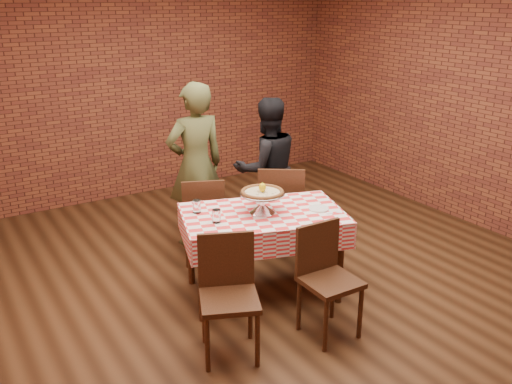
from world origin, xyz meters
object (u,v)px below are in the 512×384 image
pizza (262,193)px  chair_far_right (281,208)px  table (263,254)px  diner_olive (196,165)px  pizza_stand (262,203)px  water_glass_right (197,207)px  condiment_caddy (257,195)px  chair_near_left (229,301)px  chair_near_right (330,284)px  diner_black (267,169)px  chair_far_left (203,218)px  water_glass_left (216,216)px

pizza → chair_far_right: (0.63, 0.63, -0.47)m
table → diner_olive: bearing=90.2°
pizza_stand → water_glass_right: bearing=148.7°
condiment_caddy → chair_near_left: 1.24m
chair_near_right → diner_black: 1.98m
chair_near_left → chair_far_left: bearing=93.0°
condiment_caddy → chair_far_left: condiment_caddy is taller
table → chair_far_left: (-0.14, 0.87, 0.06)m
table → water_glass_left: water_glass_left is taller
pizza → diner_black: (0.72, 1.04, -0.18)m
water_glass_left → condiment_caddy: size_ratio=0.84×
chair_near_left → water_glass_left: bearing=91.9°
pizza → water_glass_right: pizza is taller
water_glass_right → diner_olive: 1.08m
water_glass_left → diner_black: bearing=41.6°
table → chair_near_right: size_ratio=1.53×
condiment_caddy → chair_near_right: bearing=-70.4°
condiment_caddy → chair_near_right: size_ratio=0.15×
water_glass_right → diner_olive: size_ratio=0.06×
chair_near_right → chair_far_left: 1.69m
chair_near_right → chair_far_right: 1.54m
diner_olive → chair_near_left: bearing=72.2°
chair_near_left → chair_near_right: bearing=10.4°
water_glass_right → diner_black: (1.19, 0.75, -0.06)m
pizza_stand → chair_far_left: (-0.13, 0.86, -0.41)m
table → pizza_stand: 0.47m
water_glass_right → chair_far_right: bearing=17.4°
water_glass_left → chair_near_right: 1.05m
chair_near_left → diner_olive: diner_olive is taller
chair_far_right → chair_near_left: bearing=78.5°
diner_black → pizza: bearing=65.2°
table → diner_black: diner_black is taller
condiment_caddy → chair_far_left: bearing=131.3°
water_glass_left → chair_near_left: chair_near_left is taller
diner_olive → water_glass_right: bearing=66.2°
chair_near_left → chair_far_right: chair_far_right is taller
water_glass_right → diner_black: 1.41m
condiment_caddy → diner_olive: bearing=116.2°
pizza_stand → pizza: (0.00, 0.00, 0.09)m
diner_olive → diner_black: (0.73, -0.22, -0.09)m
chair_near_left → diner_black: bearing=73.2°
table → diner_olive: (-0.00, 1.26, 0.47)m
pizza → diner_black: diner_black is taller
diner_black → condiment_caddy: bearing=62.0°
pizza → water_glass_right: bearing=148.7°
pizza → chair_far_right: pizza is taller
diner_olive → diner_black: diner_olive is taller
chair_far_left → diner_black: size_ratio=0.58×
pizza → pizza_stand: bearing=0.0°
chair_near_left → chair_far_right: bearing=67.3°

